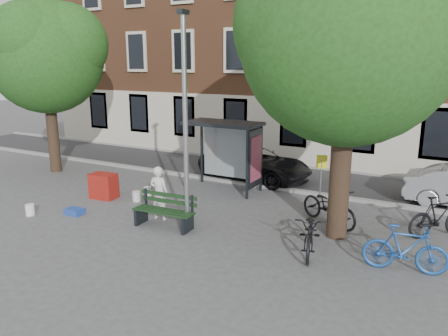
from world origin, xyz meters
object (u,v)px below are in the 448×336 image
bus_shelter (234,141)px  bike_c (310,233)px  car_dark (255,164)px  red_stand (104,186)px  bike_d (439,216)px  bike_b (405,249)px  notice_sign (321,171)px  bench (165,212)px  painter (159,193)px  lamppost (186,135)px  bike_a (329,206)px

bus_shelter → bike_c: 6.04m
car_dark → red_stand: (-3.69, -4.95, -0.21)m
bus_shelter → bike_c: (4.29, -4.03, -1.37)m
bike_c → bike_d: size_ratio=1.04×
bike_b → red_stand: bike_b is taller
notice_sign → bench: bearing=-157.8°
painter → bike_b: (7.13, -0.13, -0.27)m
red_stand → notice_sign: 7.64m
painter → bike_d: painter is taller
lamppost → bike_c: bearing=1.2°
bike_c → bike_d: bearing=29.2°
bench → bike_a: (4.20, 2.56, 0.11)m
bike_a → bike_b: 3.27m
bike_a → bike_d: bike_d is taller
painter → car_dark: 5.78m
lamppost → bike_d: lamppost is taller
bike_b → car_dark: (-6.50, 5.87, 0.08)m
lamppost → painter: lamppost is taller
painter → bike_d: 8.12m
bench → car_dark: car_dark is taller
red_stand → notice_sign: bearing=16.6°
lamppost → bike_c: lamppost is taller
painter → bike_b: 7.14m
bike_a → bike_d: (2.96, 0.48, 0.04)m
painter → bench: bearing=133.6°
lamppost → notice_sign: bearing=47.0°
bike_d → bench: bearing=68.2°
bench → bike_b: (6.59, 0.34, 0.13)m
bike_a → red_stand: bike_a is taller
bus_shelter → car_dark: (0.04, 1.89, -1.26)m
notice_sign → lamppost: bearing=-153.9°
bus_shelter → bike_c: size_ratio=1.37×
bench → bus_shelter: bearing=86.2°
red_stand → notice_sign: (7.26, 2.17, 0.94)m
bike_b → car_dark: size_ratio=0.40×
bus_shelter → bike_b: bus_shelter is taller
bike_a → bike_c: bearing=-147.4°
bike_b → notice_sign: size_ratio=1.00×
bike_d → red_stand: bike_d is taller
car_dark → bike_b: bearing=-125.8°
painter → bike_d: (7.70, 2.58, -0.24)m
bike_b → bike_c: (-2.25, -0.05, -0.02)m
lamppost → notice_sign: (3.00, 3.22, -1.40)m
lamppost → notice_sign: 4.62m
car_dark → bench: bearing=-174.6°
bus_shelter → bike_d: (7.11, -1.27, -1.32)m
lamppost → bike_a: size_ratio=2.88×
bike_a → bus_shelter: bearing=96.0°
bus_shelter → notice_sign: bearing=-13.8°
bike_b → red_stand: bearing=75.7°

